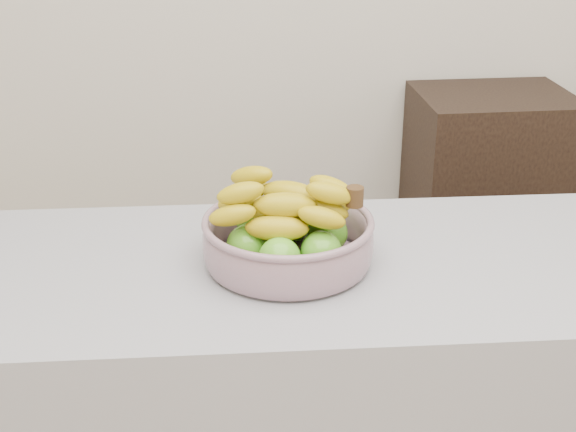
{
  "coord_description": "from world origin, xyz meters",
  "views": [
    {
      "loc": [
        -0.32,
        -0.72,
        1.61
      ],
      "look_at": [
        -0.22,
        0.65,
        1.0
      ],
      "focal_mm": 50.0,
      "sensor_mm": 36.0,
      "label": 1
    }
  ],
  "objects": [
    {
      "name": "fruit_bowl",
      "position": [
        -0.22,
        0.65,
        0.96
      ],
      "size": [
        0.33,
        0.33,
        0.17
      ],
      "rotation": [
        0.0,
        0.0,
        -0.26
      ],
      "color": "#96A0B4",
      "rests_on": "counter"
    },
    {
      "name": "cabinet",
      "position": [
        0.55,
        1.78,
        0.45
      ],
      "size": [
        0.52,
        0.42,
        0.91
      ],
      "primitive_type": "cube",
      "rotation": [
        0.0,
        0.0,
        0.03
      ],
      "color": "black",
      "rests_on": "ground"
    }
  ]
}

